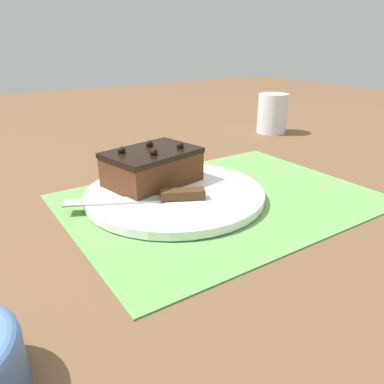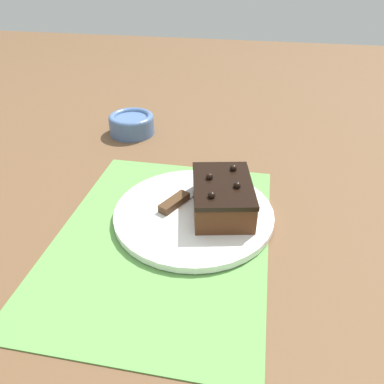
# 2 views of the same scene
# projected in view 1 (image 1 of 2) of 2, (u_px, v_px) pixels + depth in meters

# --- Properties ---
(ground_plane) EXTENTS (3.00, 3.00, 0.00)m
(ground_plane) POSITION_uv_depth(u_px,v_px,m) (221.00, 200.00, 0.58)
(ground_plane) COLOR brown
(placemat_woven) EXTENTS (0.46, 0.34, 0.00)m
(placemat_woven) POSITION_uv_depth(u_px,v_px,m) (221.00, 199.00, 0.58)
(placemat_woven) COLOR #609E4C
(placemat_woven) RESTS_ON ground_plane
(cake_plate) EXTENTS (0.27, 0.27, 0.01)m
(cake_plate) POSITION_uv_depth(u_px,v_px,m) (175.00, 194.00, 0.58)
(cake_plate) COLOR white
(cake_plate) RESTS_ON placemat_woven
(chocolate_cake) EXTENTS (0.16, 0.12, 0.06)m
(chocolate_cake) POSITION_uv_depth(u_px,v_px,m) (152.00, 166.00, 0.59)
(chocolate_cake) COLOR #512D19
(chocolate_cake) RESTS_ON cake_plate
(serving_knife) EXTENTS (0.19, 0.11, 0.01)m
(serving_knife) POSITION_uv_depth(u_px,v_px,m) (160.00, 197.00, 0.54)
(serving_knife) COLOR #472D19
(serving_knife) RESTS_ON cake_plate
(drinking_glass) EXTENTS (0.08, 0.08, 0.10)m
(drinking_glass) POSITION_uv_depth(u_px,v_px,m) (272.00, 113.00, 0.98)
(drinking_glass) COLOR white
(drinking_glass) RESTS_ON ground_plane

